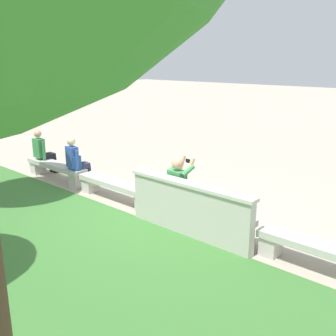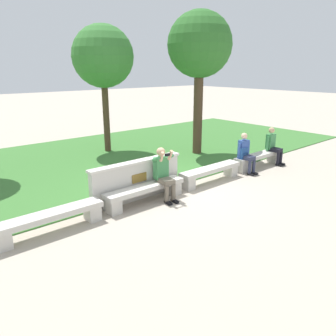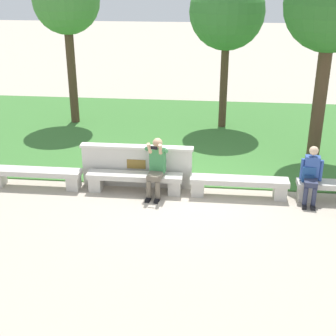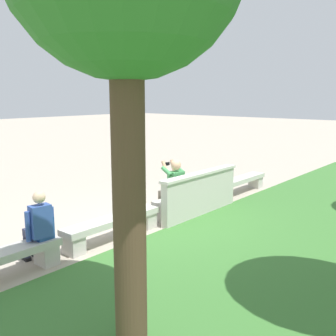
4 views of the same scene
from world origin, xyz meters
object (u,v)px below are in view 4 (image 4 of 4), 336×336
(bench_mid, at_px, (113,224))
(person_distant, at_px, (38,225))
(bench_near, at_px, (189,200))
(backpack, at_px, (43,228))
(person_photographer, at_px, (172,185))
(bench_main, at_px, (240,183))

(bench_mid, relative_size, person_distant, 1.75)
(bench_near, relative_size, backpack, 5.16)
(bench_near, distance_m, person_photographer, 0.68)
(bench_near, height_order, person_distant, person_distant)
(bench_main, distance_m, person_distant, 6.32)
(bench_mid, bearing_deg, bench_near, 180.00)
(bench_main, height_order, bench_mid, same)
(person_photographer, bearing_deg, bench_near, 171.57)
(bench_mid, xyz_separation_m, person_photographer, (-1.86, -0.08, 0.43))
(person_photographer, bearing_deg, person_distant, 0.19)
(bench_near, distance_m, backpack, 3.90)
(bench_mid, bearing_deg, person_photographer, -177.64)
(bench_main, height_order, person_photographer, person_photographer)
(backpack, bearing_deg, bench_mid, -179.66)
(backpack, bearing_deg, bench_main, -179.92)
(bench_main, relative_size, person_distant, 1.75)
(bench_mid, height_order, person_distant, person_distant)
(bench_mid, bearing_deg, backpack, 0.34)
(bench_main, xyz_separation_m, person_photographer, (2.90, -0.08, 0.43))
(bench_main, distance_m, backpack, 6.27)
(bench_main, height_order, backpack, backpack)
(bench_main, bearing_deg, person_distant, -0.60)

